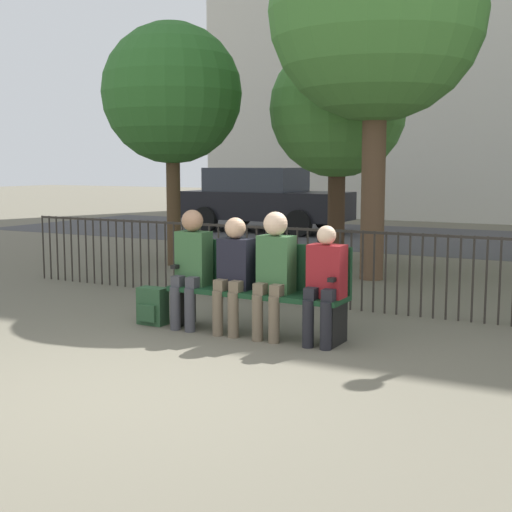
# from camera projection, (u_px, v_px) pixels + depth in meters

# --- Properties ---
(ground_plane) EXTENTS (80.00, 80.00, 0.00)m
(ground_plane) POSITION_uv_depth(u_px,v_px,m) (126.00, 391.00, 5.40)
(ground_plane) COLOR #605B4C
(park_bench) EXTENTS (1.88, 0.45, 0.92)m
(park_bench) POSITION_uv_depth(u_px,v_px,m) (260.00, 285.00, 7.21)
(park_bench) COLOR #14381E
(park_bench) RESTS_ON ground
(seated_person_0) EXTENTS (0.34, 0.39, 1.24)m
(seated_person_0) POSITION_uv_depth(u_px,v_px,m) (191.00, 262.00, 7.43)
(seated_person_0) COLOR #3D3D42
(seated_person_0) RESTS_ON ground
(seated_person_1) EXTENTS (0.34, 0.39, 1.18)m
(seated_person_1) POSITION_uv_depth(u_px,v_px,m) (234.00, 269.00, 7.19)
(seated_person_1) COLOR brown
(seated_person_1) RESTS_ON ground
(seated_person_2) EXTENTS (0.34, 0.39, 1.25)m
(seated_person_2) POSITION_uv_depth(u_px,v_px,m) (274.00, 267.00, 6.97)
(seated_person_2) COLOR brown
(seated_person_2) RESTS_ON ground
(seated_person_3) EXTENTS (0.34, 0.39, 1.14)m
(seated_person_3) POSITION_uv_depth(u_px,v_px,m) (325.00, 279.00, 6.72)
(seated_person_3) COLOR black
(seated_person_3) RESTS_ON ground
(backpack) EXTENTS (0.31, 0.21, 0.40)m
(backpack) POSITION_uv_depth(u_px,v_px,m) (152.00, 306.00, 7.63)
(backpack) COLOR #284C2D
(backpack) RESTS_ON ground
(fence_railing) EXTENTS (9.01, 0.03, 0.95)m
(fence_railing) POSITION_uv_depth(u_px,v_px,m) (318.00, 261.00, 8.54)
(fence_railing) COLOR #2D2823
(fence_railing) RESTS_ON ground
(tree_0) EXTENTS (2.37, 2.37, 3.84)m
(tree_0) POSITION_uv_depth(u_px,v_px,m) (338.00, 110.00, 12.32)
(tree_0) COLOR #422D1E
(tree_0) RESTS_ON ground
(tree_2) EXTENTS (2.32, 2.32, 4.04)m
(tree_2) POSITION_uv_depth(u_px,v_px,m) (172.00, 94.00, 11.80)
(tree_2) COLOR #4C3823
(tree_2) RESTS_ON ground
(tree_3) EXTENTS (3.12, 3.12, 5.44)m
(tree_3) POSITION_uv_depth(u_px,v_px,m) (377.00, 14.00, 10.18)
(tree_3) COLOR brown
(tree_3) RESTS_ON ground
(street_surface) EXTENTS (24.00, 6.00, 0.01)m
(street_surface) POSITION_uv_depth(u_px,v_px,m) (468.00, 241.00, 15.86)
(street_surface) COLOR #3D3D3F
(street_surface) RESTS_ON ground
(parked_car_0) EXTENTS (4.20, 1.94, 1.62)m
(parked_car_0) POSITION_uv_depth(u_px,v_px,m) (264.00, 198.00, 18.17)
(parked_car_0) COLOR black
(parked_car_0) RESTS_ON ground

